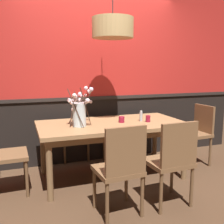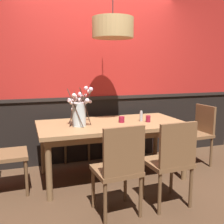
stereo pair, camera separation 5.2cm
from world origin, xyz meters
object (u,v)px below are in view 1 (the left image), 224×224
object	(u,v)px
chair_near_side_right	(172,159)
chair_near_side_left	(121,166)
vase_with_blossoms	(79,112)
candle_holder_nearer_center	(148,119)
dining_table	(112,129)
condiment_bottle	(141,116)
chair_far_side_right	(109,125)
chair_head_east_end	(197,131)
pendant_lamp	(113,28)
candle_holder_nearer_edge	(122,119)
chair_far_side_left	(73,126)

from	to	relation	value
chair_near_side_right	chair_near_side_left	bearing A→B (deg)	-179.63
vase_with_blossoms	candle_holder_nearer_center	world-z (taller)	vase_with_blossoms
chair_near_side_right	candle_holder_nearer_center	size ratio (longest dim) A/B	10.70
dining_table	condiment_bottle	world-z (taller)	condiment_bottle
chair_far_side_right	chair_head_east_end	distance (m)	1.39
condiment_bottle	dining_table	bearing A→B (deg)	175.73
candle_holder_nearer_center	chair_near_side_left	bearing A→B (deg)	-130.89
candle_holder_nearer_center	pendant_lamp	size ratio (longest dim) A/B	0.09
chair_far_side_right	candle_holder_nearer_edge	size ratio (longest dim) A/B	11.05
chair_head_east_end	condiment_bottle	xyz separation A→B (m)	(-0.96, -0.06, 0.29)
chair_far_side_right	chair_near_side_right	xyz separation A→B (m)	(0.07, -1.80, 0.01)
chair_far_side_right	vase_with_blossoms	size ratio (longest dim) A/B	1.85
chair_far_side_right	condiment_bottle	size ratio (longest dim) A/B	6.30
chair_near_side_left	pendant_lamp	size ratio (longest dim) A/B	0.92
chair_head_east_end	chair_far_side_left	xyz separation A→B (m)	(-1.69, 0.87, 0.02)
chair_far_side_left	candle_holder_nearer_edge	size ratio (longest dim) A/B	11.83
chair_head_east_end	pendant_lamp	xyz separation A→B (m)	(-1.33, 0.04, 1.42)
chair_near_side_left	candle_holder_nearer_center	world-z (taller)	chair_near_side_left
vase_with_blossoms	candle_holder_nearer_center	distance (m)	0.92
chair_far_side_left	candle_holder_nearer_center	bearing A→B (deg)	-51.91
chair_far_side_right	dining_table	bearing A→B (deg)	-106.28
pendant_lamp	candle_holder_nearer_center	bearing A→B (deg)	-22.67
vase_with_blossoms	candle_holder_nearer_center	xyz separation A→B (m)	(0.91, -0.07, -0.13)
chair_far_side_right	chair_near_side_left	bearing A→B (deg)	-105.43
chair_near_side_right	pendant_lamp	distance (m)	1.75
dining_table	chair_head_east_end	distance (m)	1.37
candle_holder_nearer_center	condiment_bottle	distance (m)	0.11
chair_head_east_end	pendant_lamp	distance (m)	1.95
candle_holder_nearer_center	candle_holder_nearer_edge	bearing A→B (deg)	165.78
chair_far_side_right	chair_near_side_right	world-z (taller)	chair_near_side_right
chair_near_side_left	chair_far_side_left	size ratio (longest dim) A/B	0.96
chair_near_side_right	candle_holder_nearer_center	distance (m)	0.86
dining_table	pendant_lamp	world-z (taller)	pendant_lamp
vase_with_blossoms	candle_holder_nearer_edge	bearing A→B (deg)	1.68
chair_far_side_right	chair_far_side_left	distance (m)	0.59
candle_holder_nearer_edge	candle_holder_nearer_center	bearing A→B (deg)	-14.22
candle_holder_nearer_edge	dining_table	bearing A→B (deg)	168.30
candle_holder_nearer_center	candle_holder_nearer_edge	world-z (taller)	candle_holder_nearer_center
chair_head_east_end	chair_far_side_left	distance (m)	1.90
dining_table	chair_head_east_end	size ratio (longest dim) A/B	2.12
condiment_bottle	vase_with_blossoms	bearing A→B (deg)	-179.18
chair_head_east_end	condiment_bottle	size ratio (longest dim) A/B	6.25
chair_head_east_end	pendant_lamp	size ratio (longest dim) A/B	0.89
chair_head_east_end	candle_holder_nearer_center	distance (m)	0.95
chair_near_side_right	chair_far_side_right	bearing A→B (deg)	92.16
dining_table	candle_holder_nearer_edge	world-z (taller)	candle_holder_nearer_edge
chair_far_side_right	candle_holder_nearer_center	xyz separation A→B (m)	(0.21, -0.99, 0.27)
chair_near_side_right	pendant_lamp	xyz separation A→B (m)	(-0.29, 0.99, 1.41)
condiment_bottle	chair_near_side_left	bearing A→B (deg)	-125.64
chair_far_side_right	pendant_lamp	distance (m)	1.65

